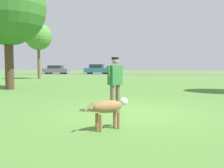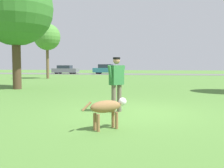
{
  "view_description": "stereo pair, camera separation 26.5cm",
  "coord_description": "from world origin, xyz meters",
  "px_view_note": "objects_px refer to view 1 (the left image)",
  "views": [
    {
      "loc": [
        0.51,
        -7.62,
        1.38
      ],
      "look_at": [
        -0.38,
        -1.12,
        0.9
      ],
      "focal_mm": 42.0,
      "sensor_mm": 36.0,
      "label": 1
    },
    {
      "loc": [
        0.77,
        -7.58,
        1.38
      ],
      "look_at": [
        -0.38,
        -1.12,
        0.9
      ],
      "focal_mm": 42.0,
      "sensor_mm": 36.0,
      "label": 2
    }
  ],
  "objects_px": {
    "dog": "(109,108)",
    "tree_far_left": "(38,37)",
    "parked_car_teal": "(97,69)",
    "person": "(115,80)",
    "tree_near_left": "(8,7)",
    "parked_car_grey": "(56,70)",
    "frisbee": "(110,108)"
  },
  "relations": [
    {
      "from": "tree_far_left",
      "to": "parked_car_teal",
      "type": "relative_size",
      "value": 1.39
    },
    {
      "from": "tree_near_left",
      "to": "parked_car_teal",
      "type": "distance_m",
      "value": 25.49
    },
    {
      "from": "dog",
      "to": "parked_car_grey",
      "type": "height_order",
      "value": "parked_car_grey"
    },
    {
      "from": "tree_far_left",
      "to": "dog",
      "type": "bearing_deg",
      "value": -62.82
    },
    {
      "from": "tree_far_left",
      "to": "tree_near_left",
      "type": "relative_size",
      "value": 0.82
    },
    {
      "from": "person",
      "to": "tree_near_left",
      "type": "distance_m",
      "value": 9.85
    },
    {
      "from": "person",
      "to": "tree_near_left",
      "type": "height_order",
      "value": "tree_near_left"
    },
    {
      "from": "parked_car_teal",
      "to": "tree_near_left",
      "type": "bearing_deg",
      "value": -88.42
    },
    {
      "from": "tree_far_left",
      "to": "tree_near_left",
      "type": "distance_m",
      "value": 11.47
    },
    {
      "from": "dog",
      "to": "parked_car_teal",
      "type": "bearing_deg",
      "value": 58.81
    },
    {
      "from": "person",
      "to": "parked_car_teal",
      "type": "distance_m",
      "value": 32.1
    },
    {
      "from": "person",
      "to": "parked_car_teal",
      "type": "bearing_deg",
      "value": 49.71
    },
    {
      "from": "dog",
      "to": "tree_far_left",
      "type": "bearing_deg",
      "value": 74.53
    },
    {
      "from": "tree_near_left",
      "to": "parked_car_grey",
      "type": "relative_size",
      "value": 1.72
    },
    {
      "from": "parked_car_grey",
      "to": "parked_car_teal",
      "type": "xyz_separation_m",
      "value": [
        6.27,
        0.6,
        0.07
      ]
    },
    {
      "from": "tree_near_left",
      "to": "parked_car_teal",
      "type": "height_order",
      "value": "tree_near_left"
    },
    {
      "from": "person",
      "to": "parked_car_teal",
      "type": "xyz_separation_m",
      "value": [
        -6.64,
        31.41,
        -0.23
      ]
    },
    {
      "from": "tree_far_left",
      "to": "parked_car_grey",
      "type": "distance_m",
      "value": 14.33
    },
    {
      "from": "tree_far_left",
      "to": "parked_car_grey",
      "type": "xyz_separation_m",
      "value": [
        -3.12,
        13.54,
        -3.48
      ]
    },
    {
      "from": "parked_car_grey",
      "to": "parked_car_teal",
      "type": "bearing_deg",
      "value": 5.01
    },
    {
      "from": "frisbee",
      "to": "parked_car_teal",
      "type": "height_order",
      "value": "parked_car_teal"
    },
    {
      "from": "tree_near_left",
      "to": "tree_far_left",
      "type": "bearing_deg",
      "value": 105.38
    },
    {
      "from": "dog",
      "to": "frisbee",
      "type": "distance_m",
      "value": 2.83
    },
    {
      "from": "tree_near_left",
      "to": "parked_car_teal",
      "type": "relative_size",
      "value": 1.69
    },
    {
      "from": "frisbee",
      "to": "tree_far_left",
      "type": "height_order",
      "value": "tree_far_left"
    },
    {
      "from": "dog",
      "to": "tree_far_left",
      "type": "xyz_separation_m",
      "value": [
        -9.93,
        19.33,
        3.66
      ]
    },
    {
      "from": "tree_near_left",
      "to": "dog",
      "type": "bearing_deg",
      "value": -50.26
    },
    {
      "from": "tree_far_left",
      "to": "parked_car_teal",
      "type": "bearing_deg",
      "value": 77.47
    },
    {
      "from": "frisbee",
      "to": "parked_car_grey",
      "type": "relative_size",
      "value": 0.05
    },
    {
      "from": "parked_car_grey",
      "to": "dog",
      "type": "bearing_deg",
      "value": -68.84
    },
    {
      "from": "person",
      "to": "parked_car_teal",
      "type": "height_order",
      "value": "person"
    },
    {
      "from": "dog",
      "to": "tree_near_left",
      "type": "relative_size",
      "value": 0.13
    }
  ]
}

